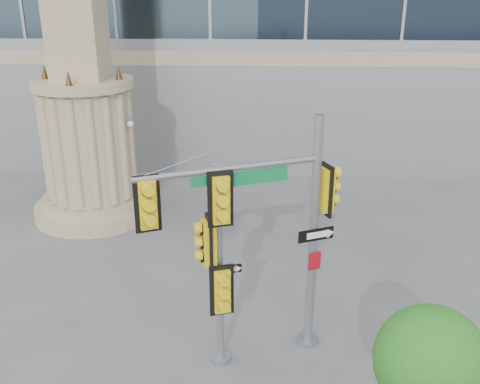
{
  "coord_description": "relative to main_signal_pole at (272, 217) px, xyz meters",
  "views": [
    {
      "loc": [
        0.34,
        -9.4,
        8.13
      ],
      "look_at": [
        -0.19,
        2.0,
        3.71
      ],
      "focal_mm": 40.0,
      "sensor_mm": 36.0,
      "label": 1
    }
  ],
  "objects": [
    {
      "name": "ground",
      "position": [
        -0.54,
        -1.1,
        -3.5
      ],
      "size": [
        120.0,
        120.0,
        0.0
      ],
      "primitive_type": "plane",
      "color": "#545456",
      "rests_on": "ground"
    },
    {
      "name": "monument",
      "position": [
        -6.54,
        7.9,
        2.02
      ],
      "size": [
        4.4,
        4.4,
        16.6
      ],
      "color": "#9B8969",
      "rests_on": "ground"
    },
    {
      "name": "street_tree",
      "position": [
        2.75,
        -2.88,
        -1.45
      ],
      "size": [
        2.0,
        1.95,
        3.11
      ],
      "color": "#9B8969",
      "rests_on": "ground"
    },
    {
      "name": "main_signal_pole",
      "position": [
        0.0,
        0.0,
        0.0
      ],
      "size": [
        4.13,
        2.06,
        5.65
      ],
      "rotation": [
        0.0,
        0.0,
        0.4
      ],
      "color": "slate",
      "rests_on": "ground"
    },
    {
      "name": "secondary_signal_pole",
      "position": [
        -1.14,
        -0.49,
        -0.68
      ],
      "size": [
        0.9,
        0.64,
        4.79
      ],
      "rotation": [
        0.0,
        0.0,
        0.31
      ],
      "color": "slate",
      "rests_on": "ground"
    }
  ]
}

